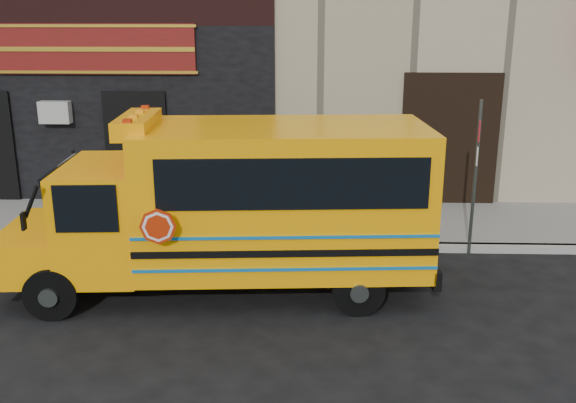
{
  "coord_description": "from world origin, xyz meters",
  "views": [
    {
      "loc": [
        0.78,
        -9.1,
        4.43
      ],
      "look_at": [
        0.42,
        1.85,
        1.19
      ],
      "focal_mm": 40.0,
      "sensor_mm": 36.0,
      "label": 1
    }
  ],
  "objects_px": {
    "sign_pole": "(476,171)",
    "bicycle": "(213,249)",
    "school_bus": "(242,202)",
    "cyclist": "(220,229)"
  },
  "relations": [
    {
      "from": "school_bus",
      "to": "sign_pole",
      "type": "height_order",
      "value": "sign_pole"
    },
    {
      "from": "bicycle",
      "to": "cyclist",
      "type": "height_order",
      "value": "cyclist"
    },
    {
      "from": "sign_pole",
      "to": "bicycle",
      "type": "relative_size",
      "value": 1.47
    },
    {
      "from": "school_bus",
      "to": "sign_pole",
      "type": "distance_m",
      "value": 4.5
    },
    {
      "from": "sign_pole",
      "to": "bicycle",
      "type": "bearing_deg",
      "value": -162.63
    },
    {
      "from": "sign_pole",
      "to": "school_bus",
      "type": "bearing_deg",
      "value": -156.94
    },
    {
      "from": "sign_pole",
      "to": "bicycle",
      "type": "distance_m",
      "value": 5.01
    },
    {
      "from": "sign_pole",
      "to": "cyclist",
      "type": "xyz_separation_m",
      "value": [
        -4.54,
        -1.41,
        -0.69
      ]
    },
    {
      "from": "sign_pole",
      "to": "bicycle",
      "type": "xyz_separation_m",
      "value": [
        -4.68,
        -1.46,
        -1.03
      ]
    },
    {
      "from": "school_bus",
      "to": "bicycle",
      "type": "xyz_separation_m",
      "value": [
        -0.54,
        0.3,
        -0.91
      ]
    }
  ]
}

